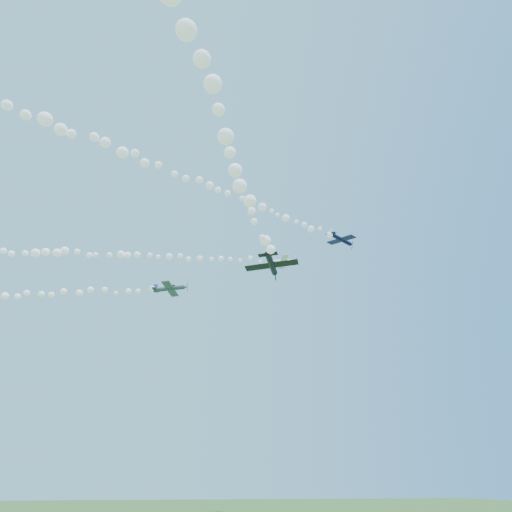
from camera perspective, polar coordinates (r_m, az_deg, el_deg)
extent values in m
cylinder|color=white|center=(105.53, 3.51, -0.71)|extent=(6.33, 1.48, 1.33)
cone|color=white|center=(106.17, 5.31, -0.67)|extent=(0.86, 0.90, 0.88)
cone|color=red|center=(106.27, 5.55, -0.66)|extent=(0.36, 0.32, 0.31)
cube|color=black|center=(106.24, 5.49, -0.66)|extent=(0.21, 0.17, 1.97)
cube|color=white|center=(105.52, 3.66, -0.77)|extent=(2.31, 7.80, 0.27)
cube|color=white|center=(105.09, 2.01, -0.72)|extent=(1.15, 2.77, 0.15)
cube|color=red|center=(105.34, 1.93, -0.45)|extent=(1.08, 0.20, 1.32)
sphere|color=black|center=(105.86, 3.96, -0.51)|extent=(0.87, 0.82, 0.80)
cylinder|color=#0C0D38|center=(91.07, 11.17, 2.25)|extent=(6.05, 1.97, 1.45)
cone|color=#0C0D38|center=(93.01, 12.58, 1.48)|extent=(0.91, 0.94, 0.88)
cone|color=white|center=(93.28, 12.77, 1.37)|extent=(0.37, 0.34, 0.31)
cube|color=black|center=(93.21, 12.72, 1.40)|extent=(0.45, 0.46, 1.86)
cube|color=#0C0D38|center=(91.17, 11.27, 2.12)|extent=(4.15, 7.22, 1.98)
cube|color=#0C0D38|center=(89.54, 9.96, 2.94)|extent=(1.75, 2.67, 0.76)
cube|color=white|center=(89.72, 9.97, 3.27)|extent=(1.11, 0.67, 1.27)
sphere|color=black|center=(91.73, 11.58, 2.25)|extent=(1.05, 1.05, 0.93)
cylinder|color=#35404D|center=(88.43, -11.52, -4.28)|extent=(6.27, 2.64, 1.31)
cone|color=#35404D|center=(87.64, -9.38, -4.08)|extent=(0.99, 1.02, 0.88)
cone|color=navy|center=(87.54, -9.08, -4.06)|extent=(0.40, 0.37, 0.31)
cube|color=black|center=(87.56, -9.16, -4.06)|extent=(0.23, 0.18, 1.98)
cube|color=#35404D|center=(88.32, -11.36, -4.34)|extent=(3.65, 7.82, 0.32)
cube|color=#35404D|center=(89.20, -13.26, -4.40)|extent=(1.61, 2.84, 0.17)
cube|color=navy|center=(89.46, -13.29, -4.07)|extent=(1.06, 0.38, 1.31)
sphere|color=black|center=(88.37, -10.96, -4.00)|extent=(0.98, 0.94, 0.81)
cylinder|color=black|center=(65.31, 2.05, -1.04)|extent=(3.06, 6.56, 0.98)
cone|color=black|center=(68.49, 2.54, -2.36)|extent=(1.09, 1.03, 0.89)
cone|color=orange|center=(68.93, 2.60, -2.53)|extent=(0.40, 0.42, 0.31)
cube|color=black|center=(68.82, 2.59, -2.48)|extent=(0.27, 0.13, 2.10)
cube|color=black|center=(65.49, 2.10, -1.24)|extent=(8.18, 4.60, 0.58)
cube|color=black|center=(62.72, 1.60, 0.21)|extent=(3.01, 1.95, 0.24)
cube|color=orange|center=(62.93, 1.55, 0.73)|extent=(0.55, 1.02, 1.33)
sphere|color=black|center=(66.32, 2.16, -1.07)|extent=(1.07, 1.04, 0.84)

